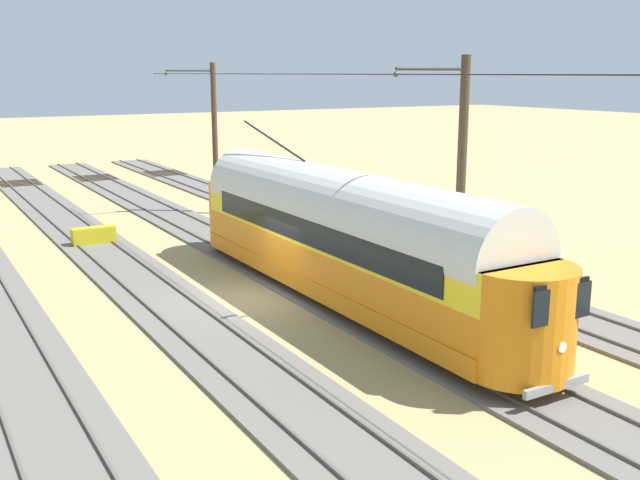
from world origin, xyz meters
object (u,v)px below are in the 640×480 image
object	(u,v)px
catenary_pole_mid_near	(459,184)
track_end_bumper	(94,236)
catenary_pole_foreground	(214,137)
vintage_streetcar	(342,233)
switch_stand	(323,204)

from	to	relation	value
catenary_pole_mid_near	track_end_bumper	distance (m)	16.94
catenary_pole_mid_near	catenary_pole_foreground	bearing A→B (deg)	-90.00
vintage_streetcar	switch_stand	distance (m)	14.27
catenary_pole_mid_near	vintage_streetcar	bearing A→B (deg)	-48.60
vintage_streetcar	catenary_pole_mid_near	bearing A→B (deg)	131.40
switch_stand	track_end_bumper	xyz separation A→B (m)	(11.66, 0.40, -0.30)
catenary_pole_foreground	track_end_bumper	xyz separation A→B (m)	(7.36, 4.24, -3.63)
vintage_streetcar	track_end_bumper	size ratio (longest dim) A/B	10.04
catenary_pole_mid_near	switch_stand	world-z (taller)	catenary_pole_mid_near
switch_stand	track_end_bumper	distance (m)	11.67
switch_stand	track_end_bumper	world-z (taller)	switch_stand
catenary_pole_mid_near	track_end_bumper	bearing A→B (deg)	-63.59
vintage_streetcar	track_end_bumper	world-z (taller)	vintage_streetcar
track_end_bumper	catenary_pole_mid_near	bearing A→B (deg)	116.41
catenary_pole_mid_near	track_end_bumper	xyz separation A→B (m)	(7.36, -14.82, -3.63)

